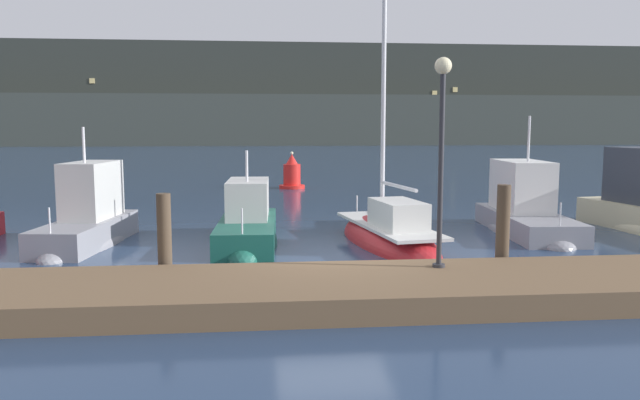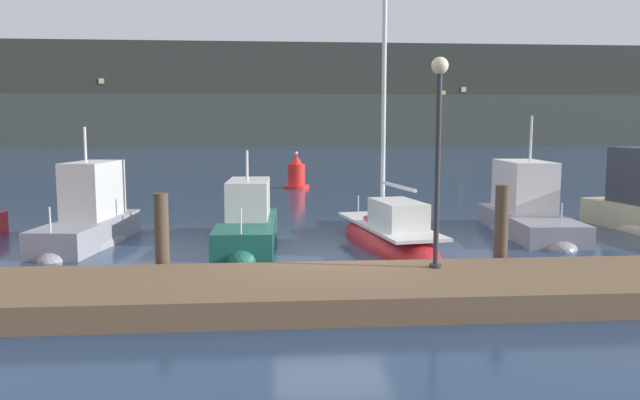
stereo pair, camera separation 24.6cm
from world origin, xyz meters
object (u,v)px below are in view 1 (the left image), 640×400
motorboat_berth_2 (88,229)px  dock_lamppost (442,128)px  motorboat_berth_3 (248,234)px  sailboat_berth_4 (389,240)px  motorboat_berth_5 (525,220)px  channel_buoy (292,175)px

motorboat_berth_2 → dock_lamppost: dock_lamppost is taller
motorboat_berth_2 → motorboat_berth_3: motorboat_berth_2 is taller
motorboat_berth_2 → sailboat_berth_4: size_ratio=0.53×
sailboat_berth_4 → dock_lamppost: sailboat_berth_4 is taller
motorboat_berth_5 → motorboat_berth_3: bearing=-173.5°
sailboat_berth_4 → dock_lamppost: bearing=-89.8°
motorboat_berth_3 → dock_lamppost: bearing=-54.1°
motorboat_berth_5 → dock_lamppost: (-4.41, -6.08, 2.72)m
sailboat_berth_4 → motorboat_berth_3: bearing=170.5°
motorboat_berth_2 → motorboat_berth_3: bearing=-3.1°
motorboat_berth_2 → channel_buoy: motorboat_berth_2 is taller
motorboat_berth_5 → channel_buoy: 14.99m
motorboat_berth_3 → sailboat_berth_4: sailboat_berth_4 is taller
motorboat_berth_2 → motorboat_berth_3: (4.21, -0.23, -0.17)m
sailboat_berth_4 → channel_buoy: (-1.74, 15.20, 0.54)m
sailboat_berth_4 → motorboat_berth_5: 4.70m
dock_lamppost → motorboat_berth_3: bearing=125.9°
motorboat_berth_2 → motorboat_berth_3: 4.22m
motorboat_berth_2 → motorboat_berth_5: (12.35, 0.70, -0.04)m
channel_buoy → motorboat_berth_5: bearing=-65.7°
motorboat_berth_3 → dock_lamppost: 6.97m
channel_buoy → dock_lamppost: dock_lamppost is taller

